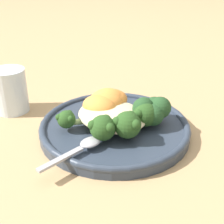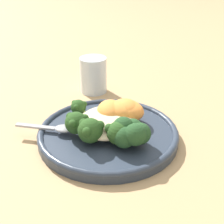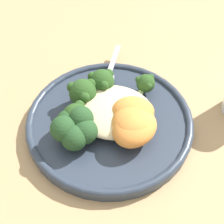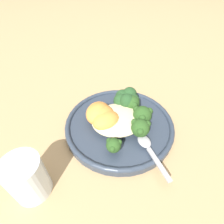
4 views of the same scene
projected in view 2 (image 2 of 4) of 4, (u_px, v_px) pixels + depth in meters
ground_plane at (114, 142)px, 0.57m from camera, size 4.00×4.00×0.00m
plate at (108, 133)px, 0.57m from camera, size 0.26×0.26×0.02m
quinoa_mound at (107, 122)px, 0.57m from camera, size 0.13×0.11×0.02m
broccoli_stalk_0 at (84, 110)px, 0.61m from camera, size 0.05×0.11×0.03m
broccoli_stalk_1 at (84, 123)px, 0.55m from camera, size 0.09×0.10×0.04m
broccoli_stalk_2 at (92, 130)px, 0.53m from camera, size 0.11×0.05×0.04m
broccoli_stalk_3 at (117, 131)px, 0.53m from camera, size 0.09×0.06×0.04m
sweet_potato_chunk_0 at (126, 110)px, 0.59m from camera, size 0.08×0.08×0.04m
sweet_potato_chunk_1 at (119, 111)px, 0.59m from camera, size 0.06×0.07×0.04m
sweet_potato_chunk_2 at (127, 110)px, 0.59m from camera, size 0.08×0.09×0.04m
sweet_potato_chunk_3 at (110, 111)px, 0.59m from camera, size 0.07×0.06×0.04m
kale_tuft at (131, 132)px, 0.52m from camera, size 0.06×0.07×0.04m
spoon at (57, 128)px, 0.56m from camera, size 0.03×0.11×0.01m
water_glass at (93, 75)px, 0.75m from camera, size 0.06×0.06×0.09m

